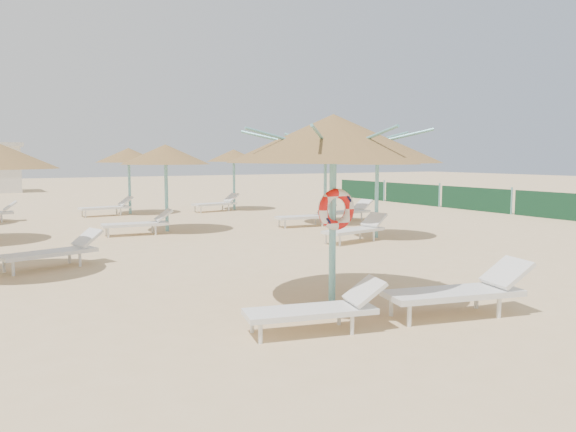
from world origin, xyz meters
TOP-DOWN VIEW (x-y plane):
  - ground at (0.00, 0.00)m, footprint 120.00×120.00m
  - main_palapa at (-0.12, 0.20)m, footprint 3.31×3.31m
  - lounger_main_a at (-1.12, -0.96)m, footprint 1.94×0.96m
  - lounger_main_b at (1.12, -1.34)m, footprint 2.27×1.13m
  - palapa_field at (-0.34, 10.73)m, footprint 15.73×13.55m
  - windbreak_fence at (14.00, 9.96)m, footprint 0.08×19.84m

SIDE VIEW (x-z plane):
  - ground at x=0.00m, z-range 0.00..0.00m
  - lounger_main_a at x=-1.12m, z-range -0.02..0.66m
  - lounger_main_b at x=1.12m, z-range -0.02..0.77m
  - windbreak_fence at x=14.00m, z-range -0.05..1.05m
  - palapa_field at x=-0.34m, z-range 0.95..3.66m
  - main_palapa at x=-0.12m, z-range 1.10..4.06m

